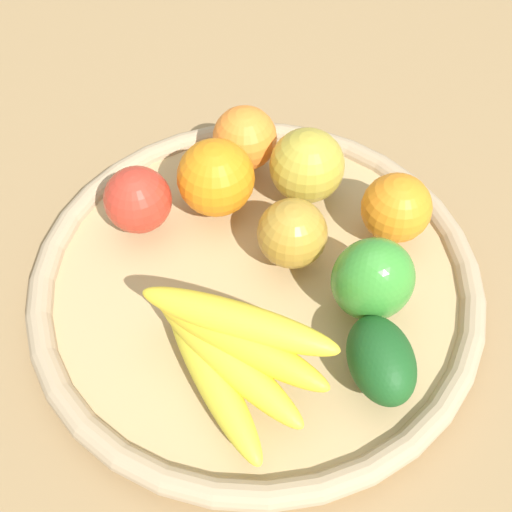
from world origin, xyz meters
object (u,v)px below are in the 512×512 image
(apple_1, at_px, (138,200))
(orange_2, at_px, (245,138))
(banana_bunch, at_px, (228,349))
(orange_0, at_px, (396,208))
(apple_2, at_px, (292,233))
(apple_0, at_px, (307,166))
(orange_1, at_px, (216,178))
(avocado, at_px, (381,360))
(bell_pepper, at_px, (373,280))

(apple_1, bearing_deg, orange_2, -131.07)
(banana_bunch, bearing_deg, orange_0, -127.09)
(apple_2, bearing_deg, apple_1, -7.01)
(apple_0, height_order, orange_0, apple_0)
(apple_1, height_order, orange_0, orange_0)
(apple_1, height_order, banana_bunch, banana_bunch)
(orange_1, distance_m, apple_2, 0.10)
(avocado, xyz_separation_m, orange_2, (0.15, -0.24, 0.01))
(avocado, relative_size, bell_pepper, 0.95)
(apple_2, bearing_deg, avocado, 126.86)
(avocado, distance_m, bell_pepper, 0.07)
(orange_1, height_order, orange_0, orange_1)
(apple_1, bearing_deg, apple_2, 172.99)
(avocado, relative_size, banana_bunch, 0.46)
(bell_pepper, bearing_deg, orange_1, -49.19)
(apple_1, height_order, orange_1, orange_1)
(apple_1, xyz_separation_m, apple_0, (-0.16, -0.07, 0.01))
(bell_pepper, distance_m, apple_1, 0.24)
(bell_pepper, relative_size, orange_2, 1.21)
(apple_0, bearing_deg, apple_1, 22.95)
(orange_2, bearing_deg, apple_1, 48.93)
(apple_1, distance_m, orange_1, 0.08)
(orange_1, xyz_separation_m, orange_2, (-0.02, -0.07, -0.00))
(orange_0, relative_size, apple_2, 1.02)
(orange_2, bearing_deg, banana_bunch, 96.39)
(banana_bunch, distance_m, orange_0, 0.22)
(banana_bunch, xyz_separation_m, orange_1, (0.05, -0.18, 0.00))
(avocado, xyz_separation_m, apple_0, (0.08, -0.20, 0.01))
(apple_2, bearing_deg, bell_pepper, 147.82)
(bell_pepper, xyz_separation_m, orange_2, (0.14, -0.17, -0.01))
(bell_pepper, height_order, apple_1, bell_pepper)
(orange_1, bearing_deg, banana_bunch, 104.06)
(banana_bunch, distance_m, orange_1, 0.19)
(apple_1, relative_size, apple_2, 1.00)
(avocado, bearing_deg, orange_1, -45.07)
(bell_pepper, relative_size, orange_1, 1.06)
(apple_0, distance_m, orange_1, 0.09)
(orange_1, relative_size, apple_2, 1.18)
(banana_bunch, xyz_separation_m, apple_2, (-0.04, -0.13, -0.00))
(orange_0, bearing_deg, apple_2, 25.84)
(orange_2, distance_m, orange_0, 0.18)
(apple_1, xyz_separation_m, orange_2, (-0.09, -0.10, 0.00))
(orange_2, bearing_deg, apple_2, 118.28)
(orange_0, bearing_deg, apple_0, -23.69)
(orange_0, bearing_deg, avocado, 86.91)
(orange_0, bearing_deg, banana_bunch, 52.91)
(apple_0, distance_m, orange_2, 0.08)
(banana_bunch, height_order, orange_1, orange_1)
(bell_pepper, bearing_deg, banana_bunch, 19.64)
(bell_pepper, distance_m, orange_1, 0.19)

